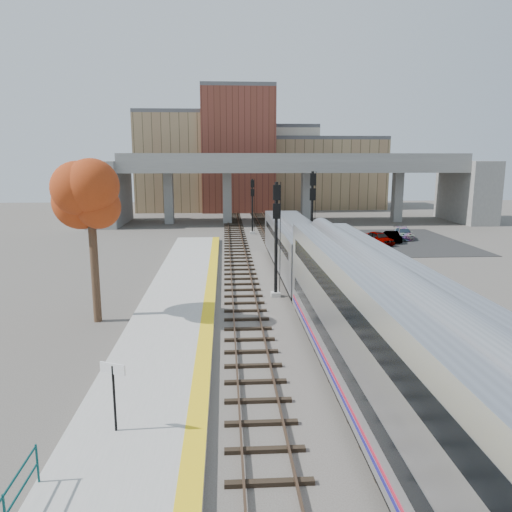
{
  "coord_description": "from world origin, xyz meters",
  "views": [
    {
      "loc": [
        -4.34,
        -24.27,
        8.86
      ],
      "look_at": [
        -2.31,
        8.07,
        2.5
      ],
      "focal_mm": 35.0,
      "sensor_mm": 36.0,
      "label": 1
    }
  ],
  "objects_px": {
    "signal_mast_near": "(276,240)",
    "car_b": "(392,237)",
    "coach": "(389,346)",
    "car_c": "(404,233)",
    "car_a": "(379,238)",
    "signal_mast_mid": "(312,217)",
    "tree": "(90,198)",
    "signal_mast_far": "(252,208)",
    "locomotive": "(294,245)"
  },
  "relations": [
    {
      "from": "coach",
      "to": "signal_mast_far",
      "type": "distance_m",
      "value": 43.44
    },
    {
      "from": "locomotive",
      "to": "tree",
      "type": "relative_size",
      "value": 2.08
    },
    {
      "from": "locomotive",
      "to": "coach",
      "type": "xyz_separation_m",
      "value": [
        -0.0,
        -22.61,
        0.52
      ]
    },
    {
      "from": "locomotive",
      "to": "tree",
      "type": "xyz_separation_m",
      "value": [
        -12.43,
        -10.92,
        4.52
      ]
    },
    {
      "from": "tree",
      "to": "car_c",
      "type": "height_order",
      "value": "tree"
    },
    {
      "from": "signal_mast_near",
      "to": "car_a",
      "type": "bearing_deg",
      "value": 56.4
    },
    {
      "from": "signal_mast_mid",
      "to": "car_b",
      "type": "height_order",
      "value": "signal_mast_mid"
    },
    {
      "from": "signal_mast_far",
      "to": "tree",
      "type": "bearing_deg",
      "value": -108.04
    },
    {
      "from": "signal_mast_mid",
      "to": "tree",
      "type": "xyz_separation_m",
      "value": [
        -14.43,
        -14.69,
        2.79
      ]
    },
    {
      "from": "signal_mast_near",
      "to": "car_b",
      "type": "xyz_separation_m",
      "value": [
        14.65,
        20.52,
        -3.13
      ]
    },
    {
      "from": "coach",
      "to": "car_c",
      "type": "distance_m",
      "value": 41.36
    },
    {
      "from": "signal_mast_mid",
      "to": "car_b",
      "type": "bearing_deg",
      "value": 43.89
    },
    {
      "from": "signal_mast_mid",
      "to": "locomotive",
      "type": "bearing_deg",
      "value": -117.97
    },
    {
      "from": "locomotive",
      "to": "car_c",
      "type": "height_order",
      "value": "locomotive"
    },
    {
      "from": "coach",
      "to": "car_c",
      "type": "xyz_separation_m",
      "value": [
        14.54,
        38.66,
        -2.16
      ]
    },
    {
      "from": "car_a",
      "to": "coach",
      "type": "bearing_deg",
      "value": -125.24
    },
    {
      "from": "tree",
      "to": "signal_mast_near",
      "type": "bearing_deg",
      "value": 22.65
    },
    {
      "from": "signal_mast_far",
      "to": "car_a",
      "type": "xyz_separation_m",
      "value": [
        12.75,
        -8.21,
        -2.42
      ]
    },
    {
      "from": "signal_mast_far",
      "to": "car_a",
      "type": "relative_size",
      "value": 1.66
    },
    {
      "from": "signal_mast_near",
      "to": "signal_mast_mid",
      "type": "distance_m",
      "value": 11.16
    },
    {
      "from": "signal_mast_near",
      "to": "car_b",
      "type": "bearing_deg",
      "value": 54.49
    },
    {
      "from": "locomotive",
      "to": "coach",
      "type": "bearing_deg",
      "value": -90.0
    },
    {
      "from": "tree",
      "to": "car_b",
      "type": "distance_m",
      "value": 35.76
    },
    {
      "from": "signal_mast_mid",
      "to": "car_c",
      "type": "bearing_deg",
      "value": 44.4
    },
    {
      "from": "signal_mast_mid",
      "to": "car_a",
      "type": "xyz_separation_m",
      "value": [
        8.65,
        8.8,
        -3.3
      ]
    },
    {
      "from": "locomotive",
      "to": "signal_mast_mid",
      "type": "relative_size",
      "value": 2.44
    },
    {
      "from": "tree",
      "to": "car_a",
      "type": "height_order",
      "value": "tree"
    },
    {
      "from": "coach",
      "to": "signal_mast_far",
      "type": "bearing_deg",
      "value": 92.77
    },
    {
      "from": "coach",
      "to": "car_a",
      "type": "bearing_deg",
      "value": 73.16
    },
    {
      "from": "coach",
      "to": "signal_mast_near",
      "type": "xyz_separation_m",
      "value": [
        -2.1,
        15.99,
        0.95
      ]
    },
    {
      "from": "signal_mast_mid",
      "to": "tree",
      "type": "relative_size",
      "value": 0.85
    },
    {
      "from": "car_b",
      "to": "car_c",
      "type": "relative_size",
      "value": 0.84
    },
    {
      "from": "coach",
      "to": "signal_mast_near",
      "type": "bearing_deg",
      "value": 97.48
    },
    {
      "from": "signal_mast_far",
      "to": "car_a",
      "type": "bearing_deg",
      "value": -32.8
    },
    {
      "from": "signal_mast_near",
      "to": "signal_mast_far",
      "type": "height_order",
      "value": "signal_mast_near"
    },
    {
      "from": "signal_mast_mid",
      "to": "car_c",
      "type": "relative_size",
      "value": 1.9
    },
    {
      "from": "car_a",
      "to": "car_c",
      "type": "xyz_separation_m",
      "value": [
        3.9,
        3.48,
        -0.07
      ]
    },
    {
      "from": "coach",
      "to": "car_a",
      "type": "height_order",
      "value": "coach"
    },
    {
      "from": "coach",
      "to": "tree",
      "type": "bearing_deg",
      "value": 136.77
    },
    {
      "from": "signal_mast_near",
      "to": "tree",
      "type": "distance_m",
      "value": 11.6
    },
    {
      "from": "coach",
      "to": "car_c",
      "type": "bearing_deg",
      "value": 69.38
    },
    {
      "from": "signal_mast_near",
      "to": "signal_mast_mid",
      "type": "relative_size",
      "value": 0.95
    },
    {
      "from": "signal_mast_near",
      "to": "car_b",
      "type": "height_order",
      "value": "signal_mast_near"
    },
    {
      "from": "tree",
      "to": "car_b",
      "type": "relative_size",
      "value": 2.66
    },
    {
      "from": "coach",
      "to": "signal_mast_far",
      "type": "xyz_separation_m",
      "value": [
        -2.1,
        43.39,
        0.33
      ]
    },
    {
      "from": "signal_mast_near",
      "to": "car_a",
      "type": "xyz_separation_m",
      "value": [
        12.75,
        19.18,
        -3.03
      ]
    },
    {
      "from": "coach",
      "to": "signal_mast_mid",
      "type": "relative_size",
      "value": 3.2
    },
    {
      "from": "car_c",
      "to": "car_a",
      "type": "bearing_deg",
      "value": -130.63
    },
    {
      "from": "coach",
      "to": "car_c",
      "type": "height_order",
      "value": "coach"
    },
    {
      "from": "signal_mast_far",
      "to": "car_a",
      "type": "distance_m",
      "value": 15.36
    }
  ]
}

